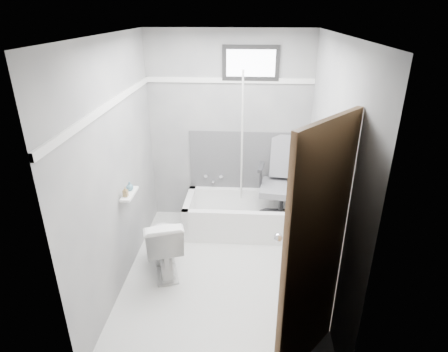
# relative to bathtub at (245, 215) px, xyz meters

# --- Properties ---
(floor) EXTENTS (2.60, 2.60, 0.00)m
(floor) POSITION_rel_bathtub_xyz_m (-0.23, -0.93, -0.21)
(floor) COLOR silver
(floor) RESTS_ON ground
(ceiling) EXTENTS (2.60, 2.60, 0.00)m
(ceiling) POSITION_rel_bathtub_xyz_m (-0.23, -0.93, 2.19)
(ceiling) COLOR silver
(ceiling) RESTS_ON floor
(wall_back) EXTENTS (2.00, 0.02, 2.40)m
(wall_back) POSITION_rel_bathtub_xyz_m (-0.23, 0.37, 0.99)
(wall_back) COLOR slate
(wall_back) RESTS_ON floor
(wall_front) EXTENTS (2.00, 0.02, 2.40)m
(wall_front) POSITION_rel_bathtub_xyz_m (-0.23, -2.23, 0.99)
(wall_front) COLOR slate
(wall_front) RESTS_ON floor
(wall_left) EXTENTS (0.02, 2.60, 2.40)m
(wall_left) POSITION_rel_bathtub_xyz_m (-1.23, -0.93, 0.99)
(wall_left) COLOR slate
(wall_left) RESTS_ON floor
(wall_right) EXTENTS (0.02, 2.60, 2.40)m
(wall_right) POSITION_rel_bathtub_xyz_m (0.77, -0.93, 0.99)
(wall_right) COLOR slate
(wall_right) RESTS_ON floor
(bathtub) EXTENTS (1.50, 0.70, 0.42)m
(bathtub) POSITION_rel_bathtub_xyz_m (0.00, 0.00, 0.00)
(bathtub) COLOR white
(bathtub) RESTS_ON floor
(office_chair) EXTENTS (0.69, 0.69, 1.06)m
(office_chair) POSITION_rel_bathtub_xyz_m (0.45, 0.05, 0.44)
(office_chair) COLOR slate
(office_chair) RESTS_ON bathtub
(toilet) EXTENTS (0.57, 0.77, 0.67)m
(toilet) POSITION_rel_bathtub_xyz_m (-0.85, -0.87, 0.13)
(toilet) COLOR white
(toilet) RESTS_ON floor
(door) EXTENTS (0.78, 0.78, 2.00)m
(door) POSITION_rel_bathtub_xyz_m (0.75, -2.21, 0.79)
(door) COLOR brown
(door) RESTS_ON floor
(window) EXTENTS (0.66, 0.04, 0.40)m
(window) POSITION_rel_bathtub_xyz_m (0.02, 0.36, 1.81)
(window) COLOR black
(window) RESTS_ON wall_back
(backerboard) EXTENTS (1.50, 0.02, 0.78)m
(backerboard) POSITION_rel_bathtub_xyz_m (0.02, 0.36, 0.59)
(backerboard) COLOR #4C4C4F
(backerboard) RESTS_ON wall_back
(trim_back) EXTENTS (2.00, 0.02, 0.06)m
(trim_back) POSITION_rel_bathtub_xyz_m (-0.23, 0.36, 1.61)
(trim_back) COLOR white
(trim_back) RESTS_ON wall_back
(trim_left) EXTENTS (0.02, 2.60, 0.06)m
(trim_left) POSITION_rel_bathtub_xyz_m (-1.22, -0.93, 1.61)
(trim_left) COLOR white
(trim_left) RESTS_ON wall_left
(pole) EXTENTS (0.02, 0.41, 1.92)m
(pole) POSITION_rel_bathtub_xyz_m (-0.06, 0.13, 0.84)
(pole) COLOR white
(pole) RESTS_ON bathtub
(shelf) EXTENTS (0.10, 0.32, 0.02)m
(shelf) POSITION_rel_bathtub_xyz_m (-1.16, -0.86, 0.69)
(shelf) COLOR white
(shelf) RESTS_ON wall_left
(soap_bottle_a) EXTENTS (0.05, 0.05, 0.10)m
(soap_bottle_a) POSITION_rel_bathtub_xyz_m (-1.17, -0.94, 0.76)
(soap_bottle_a) COLOR #957A4A
(soap_bottle_a) RESTS_ON shelf
(soap_bottle_b) EXTENTS (0.10, 0.10, 0.09)m
(soap_bottle_b) POSITION_rel_bathtub_xyz_m (-1.17, -0.80, 0.75)
(soap_bottle_b) COLOR teal
(soap_bottle_b) RESTS_ON shelf
(faucet) EXTENTS (0.26, 0.10, 0.16)m
(faucet) POSITION_rel_bathtub_xyz_m (-0.43, 0.34, 0.34)
(faucet) COLOR silver
(faucet) RESTS_ON wall_back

